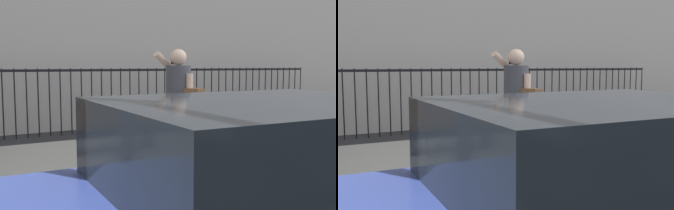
% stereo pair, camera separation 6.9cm
% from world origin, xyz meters
% --- Properties ---
extents(ground_plane, '(60.00, 60.00, 0.00)m').
position_xyz_m(ground_plane, '(0.00, 0.00, 0.00)').
color(ground_plane, '#28282B').
extents(sidewalk, '(28.00, 4.40, 0.15)m').
position_xyz_m(sidewalk, '(0.00, 2.20, 0.07)').
color(sidewalk, '#9E9B93').
rests_on(sidewalk, ground).
extents(iron_fence, '(12.03, 0.04, 1.60)m').
position_xyz_m(iron_fence, '(0.00, 5.90, 1.02)').
color(iron_fence, black).
rests_on(iron_fence, ground).
extents(pedestrian_on_phone, '(0.53, 0.72, 1.74)m').
position_xyz_m(pedestrian_on_phone, '(-1.39, 1.14, 1.16)').
color(pedestrian_on_phone, beige).
rests_on(pedestrian_on_phone, sidewalk).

